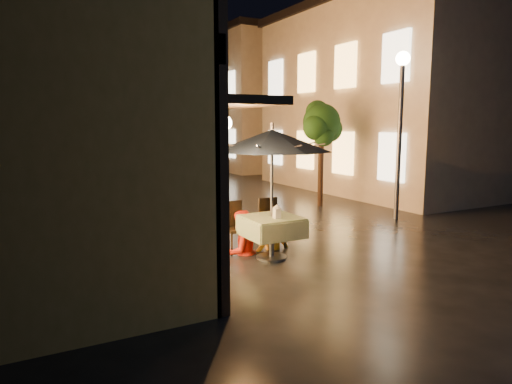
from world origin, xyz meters
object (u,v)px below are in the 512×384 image
cafe_table (272,227)px  person_yellow (271,213)px  streetlamp_near (401,105)px  patio_umbrella (272,141)px  table_lantern (277,211)px  person_orange (240,212)px  bicycle_0 (168,213)px

cafe_table → person_yellow: bearing=60.4°
streetlamp_near → patio_umbrella: 4.95m
cafe_table → table_lantern: size_ratio=3.96×
streetlamp_near → person_yellow: 4.93m
streetlamp_near → person_orange: bearing=-169.1°
cafe_table → patio_umbrella: (0.00, -0.00, 1.56)m
person_yellow → table_lantern: bearing=65.6°
patio_umbrella → bicycle_0: (-1.01, 2.97, -1.71)m
streetlamp_near → bicycle_0: 6.33m
streetlamp_near → table_lantern: streetlamp_near is taller
streetlamp_near → person_yellow: (-4.31, -0.96, -2.20)m
cafe_table → table_lantern: (0.00, -0.18, 0.33)m
table_lantern → bicycle_0: (-1.01, 3.15, -0.48)m
streetlamp_near → bicycle_0: size_ratio=2.56×
patio_umbrella → streetlamp_near: bearing=18.4°
bicycle_0 → streetlamp_near: bearing=-128.5°
patio_umbrella → table_lantern: size_ratio=9.84×
cafe_table → person_yellow: person_yellow is taller
patio_umbrella → person_orange: (-0.35, 0.58, -1.34)m
cafe_table → bicycle_0: (-1.01, 2.97, -0.15)m
streetlamp_near → person_yellow: streetlamp_near is taller
patio_umbrella → cafe_table: bearing=90.0°
cafe_table → table_lantern: bearing=-90.0°
streetlamp_near → bicycle_0: streetlamp_near is taller
table_lantern → person_yellow: 0.86m
patio_umbrella → table_lantern: 1.24m
streetlamp_near → table_lantern: 5.33m
person_orange → person_yellow: person_orange is taller
table_lantern → patio_umbrella: bearing=90.0°
patio_umbrella → person_orange: bearing=121.0°
table_lantern → bicycle_0: 3.34m
streetlamp_near → person_yellow: bearing=-167.5°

